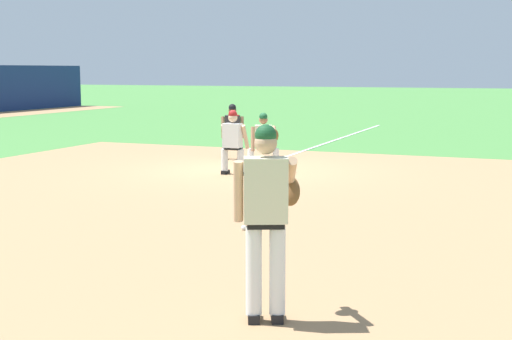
{
  "coord_description": "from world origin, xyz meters",
  "views": [
    {
      "loc": [
        -15.35,
        -6.35,
        2.35
      ],
      "look_at": [
        -6.55,
        -2.84,
        1.01
      ],
      "focal_mm": 50.0,
      "sensor_mm": 36.0,
      "label": 1
    }
  ],
  "objects_px": {
    "first_base_bag": "(247,168)",
    "baserunner": "(233,140)",
    "first_baseman": "(264,138)",
    "baseball": "(244,228)",
    "umpire": "(232,129)",
    "pitcher": "(267,211)"
  },
  "relations": [
    {
      "from": "umpire",
      "to": "pitcher",
      "type": "bearing_deg",
      "value": -154.86
    },
    {
      "from": "first_base_bag",
      "to": "umpire",
      "type": "bearing_deg",
      "value": 32.83
    },
    {
      "from": "first_baseman",
      "to": "baserunner",
      "type": "distance_m",
      "value": 1.21
    },
    {
      "from": "first_base_bag",
      "to": "first_baseman",
      "type": "distance_m",
      "value": 0.83
    },
    {
      "from": "first_base_bag",
      "to": "baseball",
      "type": "xyz_separation_m",
      "value": [
        -5.87,
        -2.37,
        -0.01
      ]
    },
    {
      "from": "baseball",
      "to": "baserunner",
      "type": "bearing_deg",
      "value": 25.19
    },
    {
      "from": "baseball",
      "to": "first_baseman",
      "type": "distance_m",
      "value": 6.63
    },
    {
      "from": "baserunner",
      "to": "umpire",
      "type": "relative_size",
      "value": 1.0
    },
    {
      "from": "baseball",
      "to": "first_baseman",
      "type": "height_order",
      "value": "first_baseman"
    },
    {
      "from": "first_baseman",
      "to": "umpire",
      "type": "bearing_deg",
      "value": 45.37
    },
    {
      "from": "first_base_bag",
      "to": "first_baseman",
      "type": "bearing_deg",
      "value": -36.44
    },
    {
      "from": "first_base_bag",
      "to": "baseball",
      "type": "relative_size",
      "value": 5.14
    },
    {
      "from": "first_base_bag",
      "to": "umpire",
      "type": "relative_size",
      "value": 0.26
    },
    {
      "from": "first_base_bag",
      "to": "baserunner",
      "type": "height_order",
      "value": "baserunner"
    },
    {
      "from": "baseball",
      "to": "first_baseman",
      "type": "relative_size",
      "value": 0.06
    },
    {
      "from": "baseball",
      "to": "baserunner",
      "type": "distance_m",
      "value": 5.67
    },
    {
      "from": "baseball",
      "to": "umpire",
      "type": "xyz_separation_m",
      "value": [
        7.68,
        3.54,
        0.76
      ]
    },
    {
      "from": "umpire",
      "to": "baserunner",
      "type": "bearing_deg",
      "value": -156.19
    },
    {
      "from": "first_baseman",
      "to": "first_base_bag",
      "type": "bearing_deg",
      "value": 143.56
    },
    {
      "from": "umpire",
      "to": "first_baseman",
      "type": "bearing_deg",
      "value": -134.63
    },
    {
      "from": "umpire",
      "to": "first_base_bag",
      "type": "bearing_deg",
      "value": -147.17
    },
    {
      "from": "first_baseman",
      "to": "baserunner",
      "type": "height_order",
      "value": "baserunner"
    }
  ]
}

